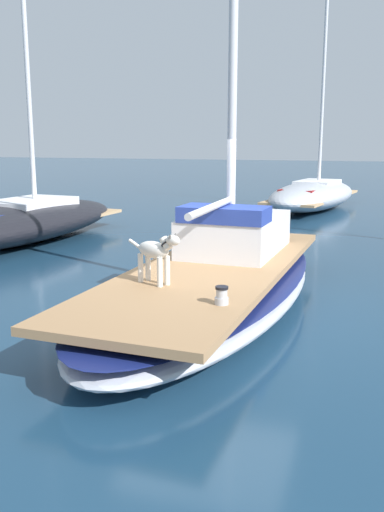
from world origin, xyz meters
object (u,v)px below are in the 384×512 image
deck_winch (222,296)px  sailboat_main (212,287)px  dog_white (156,252)px  moored_boat_port_side (16,221)px  moored_boat_far_astern (313,194)px

deck_winch → sailboat_main: bearing=108.7°
sailboat_main → dog_white: size_ratio=8.32×
dog_white → deck_winch: 1.25m
sailboat_main → dog_white: bearing=-108.4°
dog_white → deck_winch: dog_white is taller
dog_white → moored_boat_port_side: (-5.71, 5.11, -0.56)m
dog_white → deck_winch: (1.04, -0.62, -0.32)m
sailboat_main → moored_boat_port_side: bearing=147.7°
moored_boat_port_side → deck_winch: bearing=-40.3°
sailboat_main → moored_boat_port_side: moored_boat_port_side is taller
dog_white → moored_boat_port_side: 7.68m
sailboat_main → deck_winch: bearing=-71.3°
moored_boat_far_astern → moored_boat_port_side: bearing=-125.1°
sailboat_main → moored_boat_far_astern: 12.82m
sailboat_main → moored_boat_port_side: size_ratio=0.89×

